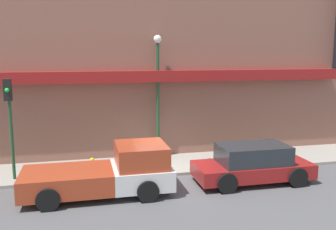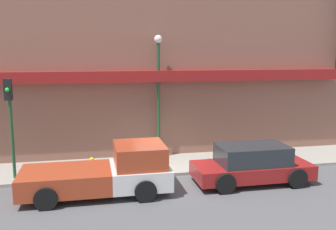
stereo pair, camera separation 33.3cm
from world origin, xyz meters
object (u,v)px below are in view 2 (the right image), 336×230
Objects in this scene: traffic_light at (10,111)px; street_lamp at (158,82)px; pickup_truck at (107,172)px; parked_car at (252,164)px; fire_hydrant at (92,165)px.

street_lamp is at bearing 16.78° from traffic_light.
pickup_truck is 4.45m from traffic_light.
parked_car is at bearing -52.18° from street_lamp.
traffic_light is at bearing -163.22° from street_lamp.
parked_car is 9.38m from traffic_light.
street_lamp is at bearing 127.25° from parked_car.
pickup_truck is 0.92× the size of street_lamp.
pickup_truck reaches higher than fire_hydrant.
parked_car is 6.86× the size of fire_hydrant.
fire_hydrant is at bearing 1.50° from traffic_light.
pickup_truck is 2.13m from fire_hydrant.
pickup_truck is at bearing -75.91° from fire_hydrant.
parked_car is 1.16× the size of traffic_light.
fire_hydrant is at bearing -150.45° from street_lamp.
fire_hydrant is 0.12× the size of street_lamp.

